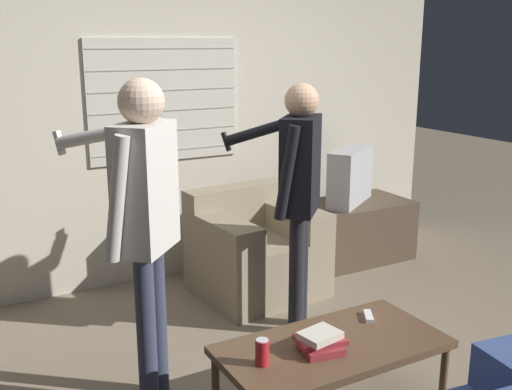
{
  "coord_description": "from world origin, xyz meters",
  "views": [
    {
      "loc": [
        -1.62,
        -2.36,
        1.85
      ],
      "look_at": [
        -0.02,
        0.53,
        1.0
      ],
      "focal_mm": 42.0,
      "sensor_mm": 36.0,
      "label": 1
    }
  ],
  "objects_px": {
    "armchair_beige": "(255,250)",
    "person_left_standing": "(144,206)",
    "soda_can": "(262,352)",
    "spare_remote": "(368,316)",
    "tv": "(350,176)",
    "person_right_standing": "(298,180)",
    "coffee_table": "(332,350)",
    "book_stack": "(320,342)"
  },
  "relations": [
    {
      "from": "tv",
      "to": "person_right_standing",
      "type": "height_order",
      "value": "person_right_standing"
    },
    {
      "from": "armchair_beige",
      "to": "spare_remote",
      "type": "relative_size",
      "value": 6.99
    },
    {
      "from": "soda_can",
      "to": "person_left_standing",
      "type": "bearing_deg",
      "value": 120.79
    },
    {
      "from": "tv",
      "to": "soda_can",
      "type": "height_order",
      "value": "tv"
    },
    {
      "from": "coffee_table",
      "to": "book_stack",
      "type": "xyz_separation_m",
      "value": [
        -0.09,
        -0.03,
        0.08
      ]
    },
    {
      "from": "spare_remote",
      "to": "book_stack",
      "type": "bearing_deg",
      "value": -128.26
    },
    {
      "from": "tv",
      "to": "person_left_standing",
      "type": "distance_m",
      "value": 2.52
    },
    {
      "from": "tv",
      "to": "person_right_standing",
      "type": "relative_size",
      "value": 0.39
    },
    {
      "from": "coffee_table",
      "to": "book_stack",
      "type": "bearing_deg",
      "value": -163.18
    },
    {
      "from": "armchair_beige",
      "to": "person_left_standing",
      "type": "relative_size",
      "value": 0.55
    },
    {
      "from": "coffee_table",
      "to": "book_stack",
      "type": "distance_m",
      "value": 0.13
    },
    {
      "from": "coffee_table",
      "to": "soda_can",
      "type": "height_order",
      "value": "soda_can"
    },
    {
      "from": "book_stack",
      "to": "spare_remote",
      "type": "distance_m",
      "value": 0.46
    },
    {
      "from": "person_right_standing",
      "to": "book_stack",
      "type": "relative_size",
      "value": 6.28
    },
    {
      "from": "tv",
      "to": "book_stack",
      "type": "relative_size",
      "value": 2.46
    },
    {
      "from": "person_left_standing",
      "to": "book_stack",
      "type": "distance_m",
      "value": 1.08
    },
    {
      "from": "tv",
      "to": "book_stack",
      "type": "height_order",
      "value": "tv"
    },
    {
      "from": "person_left_standing",
      "to": "person_right_standing",
      "type": "bearing_deg",
      "value": -29.93
    },
    {
      "from": "coffee_table",
      "to": "tv",
      "type": "relative_size",
      "value": 1.81
    },
    {
      "from": "person_right_standing",
      "to": "spare_remote",
      "type": "bearing_deg",
      "value": -138.65
    },
    {
      "from": "spare_remote",
      "to": "coffee_table",
      "type": "bearing_deg",
      "value": -127.29
    },
    {
      "from": "book_stack",
      "to": "person_left_standing",
      "type": "bearing_deg",
      "value": 137.35
    },
    {
      "from": "armchair_beige",
      "to": "soda_can",
      "type": "xyz_separation_m",
      "value": [
        -0.82,
        -1.56,
        0.13
      ]
    },
    {
      "from": "person_left_standing",
      "to": "soda_can",
      "type": "xyz_separation_m",
      "value": [
        0.34,
        -0.58,
        -0.61
      ]
    },
    {
      "from": "armchair_beige",
      "to": "book_stack",
      "type": "bearing_deg",
      "value": 66.87
    },
    {
      "from": "armchair_beige",
      "to": "person_right_standing",
      "type": "distance_m",
      "value": 0.95
    },
    {
      "from": "coffee_table",
      "to": "person_left_standing",
      "type": "xyz_separation_m",
      "value": [
        -0.75,
        0.57,
        0.71
      ]
    },
    {
      "from": "armchair_beige",
      "to": "book_stack",
      "type": "relative_size",
      "value": 3.6
    },
    {
      "from": "person_left_standing",
      "to": "soda_can",
      "type": "relative_size",
      "value": 13.39
    },
    {
      "from": "soda_can",
      "to": "spare_remote",
      "type": "bearing_deg",
      "value": 10.29
    },
    {
      "from": "tv",
      "to": "soda_can",
      "type": "relative_size",
      "value": 4.99
    },
    {
      "from": "tv",
      "to": "coffee_table",
      "type": "bearing_deg",
      "value": 16.35
    },
    {
      "from": "person_left_standing",
      "to": "soda_can",
      "type": "height_order",
      "value": "person_left_standing"
    },
    {
      "from": "person_left_standing",
      "to": "tv",
      "type": "bearing_deg",
      "value": -17.47
    },
    {
      "from": "tv",
      "to": "book_stack",
      "type": "xyz_separation_m",
      "value": [
        -1.54,
        -1.79,
        -0.3
      ]
    },
    {
      "from": "armchair_beige",
      "to": "spare_remote",
      "type": "height_order",
      "value": "armchair_beige"
    },
    {
      "from": "person_right_standing",
      "to": "soda_can",
      "type": "relative_size",
      "value": 12.76
    },
    {
      "from": "soda_can",
      "to": "spare_remote",
      "type": "height_order",
      "value": "soda_can"
    },
    {
      "from": "soda_can",
      "to": "spare_remote",
      "type": "relative_size",
      "value": 0.96
    },
    {
      "from": "armchair_beige",
      "to": "spare_remote",
      "type": "distance_m",
      "value": 1.43
    },
    {
      "from": "tv",
      "to": "spare_remote",
      "type": "bearing_deg",
      "value": 21.41
    },
    {
      "from": "person_right_standing",
      "to": "spare_remote",
      "type": "xyz_separation_m",
      "value": [
        -0.03,
        -0.76,
        -0.6
      ]
    }
  ]
}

